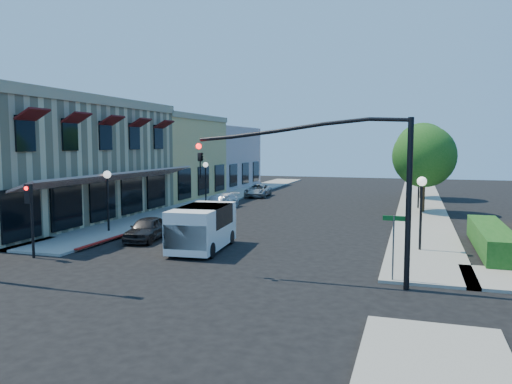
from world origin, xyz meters
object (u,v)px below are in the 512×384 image
(lamppost_right_near, at_px, (421,194))
(parked_car_d, at_px, (258,190))
(parked_car_a, at_px, (147,229))
(lamppost_right_far, at_px, (419,174))
(street_name_sign, at_px, (393,237))
(white_van, at_px, (202,225))
(lamppost_left_near, at_px, (107,185))
(parked_car_c, at_px, (223,201))
(secondary_signal, at_px, (30,207))
(lamppost_left_far, at_px, (206,172))
(parked_car_b, at_px, (218,203))
(street_tree_b, at_px, (423,150))
(signal_mast_arm, at_px, (347,172))
(street_tree_a, at_px, (424,156))

(lamppost_right_near, height_order, parked_car_d, lamppost_right_near)
(parked_car_a, bearing_deg, lamppost_right_far, 44.34)
(street_name_sign, height_order, white_van, street_name_sign)
(parked_car_d, bearing_deg, lamppost_right_near, -60.11)
(lamppost_left_near, bearing_deg, lamppost_right_far, 43.26)
(white_van, bearing_deg, lamppost_right_far, 61.89)
(parked_car_c, bearing_deg, lamppost_left_near, -99.83)
(secondary_signal, height_order, lamppost_left_far, lamppost_left_far)
(street_name_sign, distance_m, parked_car_a, 13.54)
(street_name_sign, xyz_separation_m, parked_car_c, (-13.70, 17.80, -1.12))
(parked_car_b, distance_m, parked_car_d, 10.25)
(lamppost_left_near, bearing_deg, street_name_sign, -19.93)
(parked_car_a, height_order, parked_car_b, parked_car_a)
(lamppost_left_far, relative_size, white_van, 0.73)
(street_name_sign, distance_m, lamppost_right_far, 21.85)
(lamppost_left_near, xyz_separation_m, lamppost_right_near, (17.00, 0.00, 0.00))
(secondary_signal, bearing_deg, lamppost_right_far, 53.86)
(lamppost_left_far, distance_m, parked_car_b, 4.37)
(lamppost_left_far, bearing_deg, secondary_signal, -88.61)
(white_van, bearing_deg, parked_car_d, 101.18)
(parked_car_b, bearing_deg, parked_car_a, -85.52)
(secondary_signal, relative_size, white_van, 0.68)
(parked_car_a, bearing_deg, street_name_sign, -26.56)
(lamppost_left_far, bearing_deg, lamppost_right_near, -39.47)
(lamppost_left_far, xyz_separation_m, parked_car_c, (2.30, -2.00, -2.15))
(lamppost_left_far, bearing_deg, street_tree_b, 30.03)
(signal_mast_arm, relative_size, parked_car_d, 1.84)
(white_van, bearing_deg, street_tree_a, 58.35)
(signal_mast_arm, xyz_separation_m, street_name_sign, (1.64, 0.70, -2.39))
(street_tree_a, xyz_separation_m, lamppost_right_near, (-0.30, -14.00, -1.46))
(white_van, xyz_separation_m, parked_car_d, (-4.73, 23.92, -0.61))
(lamppost_left_far, height_order, parked_car_a, lamppost_left_far)
(lamppost_right_far, xyz_separation_m, parked_car_b, (-14.70, -5.00, -2.19))
(lamppost_right_far, height_order, parked_car_d, lamppost_right_far)
(lamppost_left_near, distance_m, parked_car_b, 11.45)
(street_tree_a, xyz_separation_m, street_tree_b, (0.00, 10.00, 0.35))
(signal_mast_arm, xyz_separation_m, parked_car_b, (-12.06, 17.50, -3.55))
(street_name_sign, xyz_separation_m, parked_car_a, (-12.74, 4.45, -1.08))
(street_tree_a, xyz_separation_m, parked_car_a, (-14.04, -15.35, -3.58))
(secondary_signal, bearing_deg, street_tree_b, 61.23)
(lamppost_left_near, bearing_deg, street_tree_b, 54.21)
(street_tree_a, relative_size, signal_mast_arm, 0.81)
(white_van, distance_m, parked_car_c, 15.42)
(lamppost_right_far, height_order, parked_car_c, lamppost_right_far)
(parked_car_d, bearing_deg, street_name_sign, -67.92)
(white_van, relative_size, parked_car_a, 1.35)
(signal_mast_arm, height_order, lamppost_left_near, signal_mast_arm)
(street_tree_a, bearing_deg, street_tree_b, 90.00)
(lamppost_left_near, height_order, lamppost_right_far, same)
(signal_mast_arm, distance_m, parked_car_a, 12.72)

